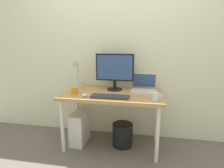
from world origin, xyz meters
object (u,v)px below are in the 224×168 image
glass_cup (156,97)px  coffee_mug (74,91)px  desk_lamp (77,66)px  laptop (144,87)px  mouse (85,95)px  desk (112,99)px  monitor (115,70)px  keyboard (110,97)px  computer_tower (80,127)px  wastebasket (123,135)px

glass_cup → coffee_mug: bearing=174.7°
desk_lamp → glass_cup: bearing=-20.4°
desk_lamp → laptop: bearing=1.3°
desk_lamp → mouse: bearing=-59.0°
desk → monitor: 0.39m
keyboard → laptop: bearing=46.6°
coffee_mug → glass_cup: bearing=-5.3°
desk → glass_cup: bearing=-20.9°
mouse → coffee_mug: 0.18m
laptop → coffee_mug: bearing=-158.9°
keyboard → glass_cup: (0.51, -0.02, 0.03)m
computer_tower → desk: bearing=0.0°
coffee_mug → computer_tower: coffee_mug is taller
keyboard → desk_lamp: bearing=145.3°
glass_cup → monitor: bearing=143.4°
desk_lamp → computer_tower: (0.08, -0.19, -0.80)m
desk_lamp → glass_cup: (1.04, -0.39, -0.26)m
desk → monitor: bearing=89.2°
desk → wastebasket: (0.14, 0.02, -0.49)m
desk → monitor: (0.00, 0.19, 0.34)m
coffee_mug → mouse: bearing=-28.7°
monitor → laptop: bearing=3.2°
keyboard → monitor: bearing=91.5°
wastebasket → glass_cup: bearing=-29.9°
glass_cup → computer_tower: (-0.96, 0.20, -0.54)m
monitor → coffee_mug: bearing=-146.4°
glass_cup → computer_tower: bearing=168.3°
mouse → glass_cup: bearing=-0.2°
coffee_mug → monitor: bearing=33.6°
mouse → wastebasket: 0.74m
glass_cup → desk: bearing=159.1°
keyboard → computer_tower: 0.70m
laptop → computer_tower: (-0.82, -0.21, -0.55)m
desk_lamp → keyboard: bearing=-34.7°
desk → monitor: size_ratio=2.49×
monitor → laptop: size_ratio=1.55×
coffee_mug → computer_tower: 0.55m
coffee_mug → wastebasket: coffee_mug is taller
wastebasket → computer_tower: bearing=-177.7°
wastebasket → laptop: bearing=37.2°
keyboard → wastebasket: (0.12, 0.20, -0.57)m
desk_lamp → computer_tower: bearing=-67.0°
laptop → wastebasket: 0.68m
wastebasket → desk: bearing=-170.3°
glass_cup → computer_tower: glass_cup is taller
desk → glass_cup: size_ratio=11.66×
mouse → desk_lamp: bearing=121.0°
mouse → wastebasket: bearing=27.4°
coffee_mug → desk: bearing=13.9°
desk_lamp → glass_cup: size_ratio=4.05×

